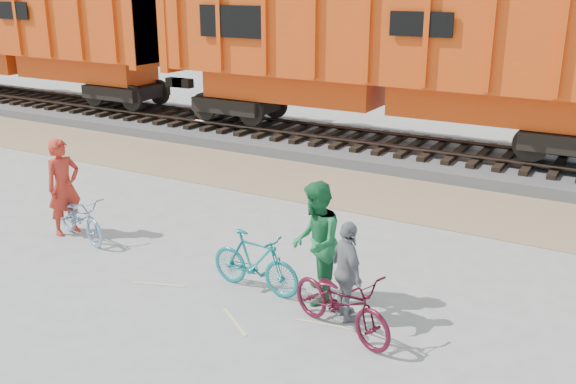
% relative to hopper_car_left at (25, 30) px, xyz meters
% --- Properties ---
extents(ground, '(120.00, 120.00, 0.00)m').
position_rel_hopper_car_left_xyz_m(ground, '(15.87, -9.00, -3.01)').
color(ground, '#9E9E99').
rests_on(ground, ground).
extents(gravel_strip, '(120.00, 3.00, 0.02)m').
position_rel_hopper_car_left_xyz_m(gravel_strip, '(15.87, -3.50, -3.00)').
color(gravel_strip, '#9F8562').
rests_on(gravel_strip, ground).
extents(ballast_bed, '(120.00, 4.00, 0.30)m').
position_rel_hopper_car_left_xyz_m(ballast_bed, '(15.87, 0.00, -2.86)').
color(ballast_bed, slate).
rests_on(ballast_bed, ground).
extents(track, '(120.00, 2.60, 0.24)m').
position_rel_hopper_car_left_xyz_m(track, '(15.87, 0.00, -2.53)').
color(track, black).
rests_on(track, ballast_bed).
extents(hopper_car_left, '(14.00, 3.13, 4.65)m').
position_rel_hopper_car_left_xyz_m(hopper_car_left, '(0.00, 0.00, 0.00)').
color(hopper_car_left, black).
rests_on(hopper_car_left, track).
extents(hopper_car_center, '(14.00, 3.13, 4.65)m').
position_rel_hopper_car_left_xyz_m(hopper_car_center, '(15.00, 0.00, 0.00)').
color(hopper_car_center, black).
rests_on(hopper_car_center, track).
extents(bicycle_blue, '(1.80, 1.06, 0.89)m').
position_rel_hopper_car_left_xyz_m(bicycle_blue, '(12.23, -9.00, -2.56)').
color(bicycle_blue, '#6E9BBE').
rests_on(bicycle_blue, ground).
extents(bicycle_teal, '(1.70, 0.56, 1.01)m').
position_rel_hopper_car_left_xyz_m(bicycle_teal, '(16.38, -9.16, -2.50)').
color(bicycle_teal, '#11787E').
rests_on(bicycle_teal, ground).
extents(bicycle_maroon, '(2.00, 1.26, 0.99)m').
position_rel_hopper_car_left_xyz_m(bicycle_maroon, '(18.18, -9.69, -2.51)').
color(bicycle_maroon, '#4A0D1F').
rests_on(bicycle_maroon, ground).
extents(person_solo, '(0.60, 0.79, 1.95)m').
position_rel_hopper_car_left_xyz_m(person_solo, '(11.73, -8.90, -2.03)').
color(person_solo, '#B62C1E').
rests_on(person_solo, ground).
extents(person_man, '(1.07, 1.17, 1.96)m').
position_rel_hopper_car_left_xyz_m(person_man, '(17.38, -8.96, -2.03)').
color(person_man, '#1E6D3B').
rests_on(person_man, ground).
extents(person_woman, '(0.93, 0.90, 1.56)m').
position_rel_hopper_car_left_xyz_m(person_woman, '(18.08, -9.29, -2.22)').
color(person_woman, gray).
rests_on(person_woman, ground).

